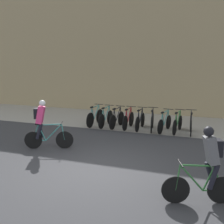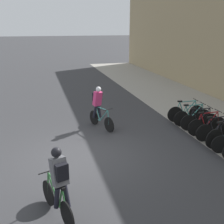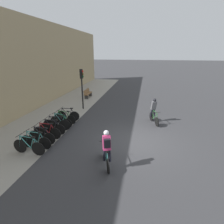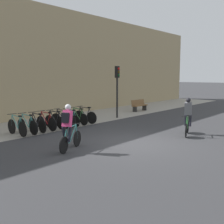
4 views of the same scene
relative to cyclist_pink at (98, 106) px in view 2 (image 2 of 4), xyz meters
name	(u,v)px [view 2 (image 2 of 4)]	position (x,y,z in m)	size (l,w,h in m)	color
ground	(80,157)	(2.59, -1.22, -0.95)	(200.00, 200.00, 0.00)	#333335
cyclist_pink	(98,106)	(0.00, 0.00, 0.00)	(1.64, 0.73, 1.75)	black
cyclist_grey	(59,182)	(5.59, -2.10, 0.00)	(1.55, 0.66, 1.75)	black
parked_bike_0	(186,112)	(0.30, 3.93, -0.53)	(0.46, 1.74, 0.99)	black
parked_bike_1	(192,116)	(0.86, 3.93, -0.54)	(0.46, 1.73, 0.98)	black
parked_bike_2	(199,121)	(1.41, 3.93, -0.54)	(0.46, 1.65, 0.97)	black
parked_bike_3	(207,125)	(1.97, 3.93, -0.54)	(0.46, 1.67, 0.98)	black
parked_bike_4	(216,130)	(2.53, 3.93, -0.54)	(0.46, 1.67, 0.97)	black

